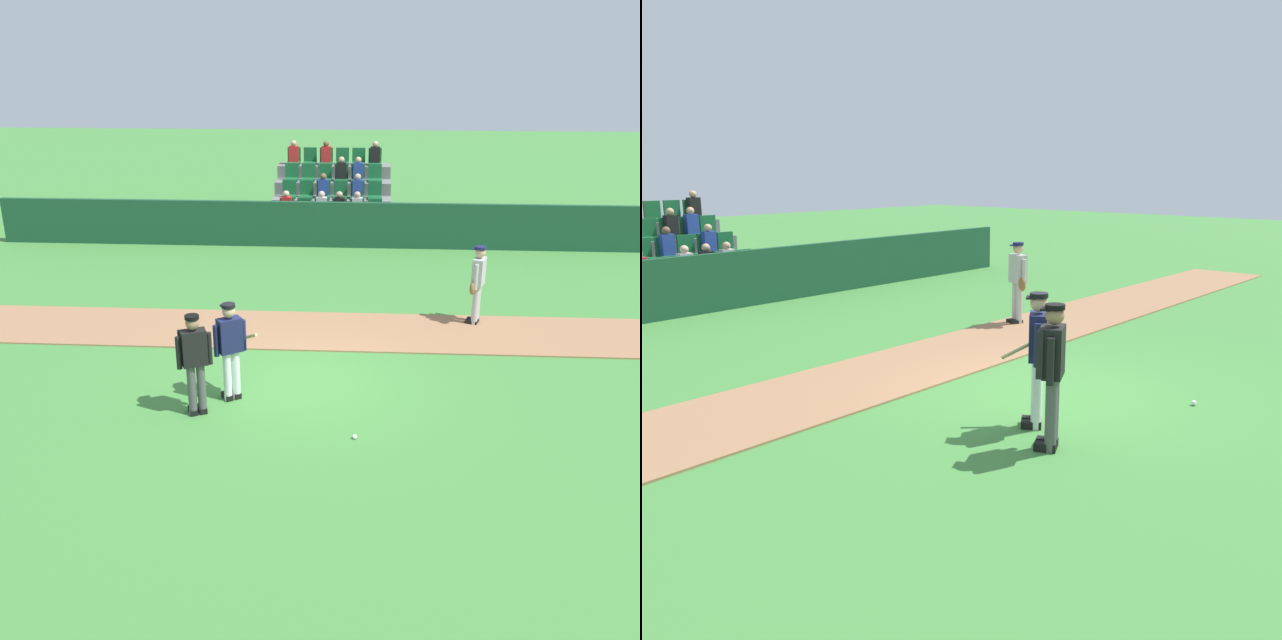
{
  "view_description": "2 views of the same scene",
  "coord_description": "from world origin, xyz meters",
  "views": [
    {
      "loc": [
        1.02,
        -11.55,
        5.79
      ],
      "look_at": [
        0.26,
        0.75,
        0.96
      ],
      "focal_mm": 39.96,
      "sensor_mm": 36.0,
      "label": 1
    },
    {
      "loc": [
        -8.06,
        -5.44,
        3.25
      ],
      "look_at": [
        -0.21,
        1.48,
        0.94
      ],
      "focal_mm": 38.26,
      "sensor_mm": 36.0,
      "label": 2
    }
  ],
  "objects": [
    {
      "name": "umpire_home_plate",
      "position": [
        -1.66,
        -1.19,
        1.0
      ],
      "size": [
        0.54,
        0.43,
        1.76
      ],
      "color": "#4C4C4C",
      "rests_on": "ground"
    },
    {
      "name": "batter_navy_jersey",
      "position": [
        -1.17,
        -0.64,
        0.97
      ],
      "size": [
        0.73,
        0.7,
        1.76
      ],
      "color": "white",
      "rests_on": "ground"
    },
    {
      "name": "baseball",
      "position": [
        0.96,
        -1.86,
        0.04
      ],
      "size": [
        0.07,
        0.07,
        0.07
      ],
      "primitive_type": "sphere",
      "color": "white",
      "rests_on": "ground"
    },
    {
      "name": "ground_plane",
      "position": [
        0.0,
        0.0,
        0.0
      ],
      "size": [
        80.0,
        80.0,
        0.0
      ],
      "primitive_type": "plane",
      "color": "#42843A"
    },
    {
      "name": "dugout_fence",
      "position": [
        0.0,
        9.28,
        0.68
      ],
      "size": [
        20.0,
        0.16,
        1.37
      ],
      "primitive_type": "cube",
      "color": "#19472D",
      "rests_on": "ground"
    },
    {
      "name": "infield_dirt_path",
      "position": [
        0.0,
        2.54,
        0.01
      ],
      "size": [
        28.0,
        2.15,
        0.03
      ],
      "primitive_type": "cube",
      "color": "#9E704C",
      "rests_on": "ground"
    },
    {
      "name": "stadium_bleachers",
      "position": [
        0.0,
        11.57,
        0.76
      ],
      "size": [
        3.9,
        3.8,
        2.7
      ],
      "color": "slate",
      "rests_on": "ground"
    },
    {
      "name": "runner_grey_jersey",
      "position": [
        3.51,
        3.17,
        0.96
      ],
      "size": [
        0.41,
        0.63,
        1.76
      ],
      "color": "#B2B2B2",
      "rests_on": "ground"
    }
  ]
}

